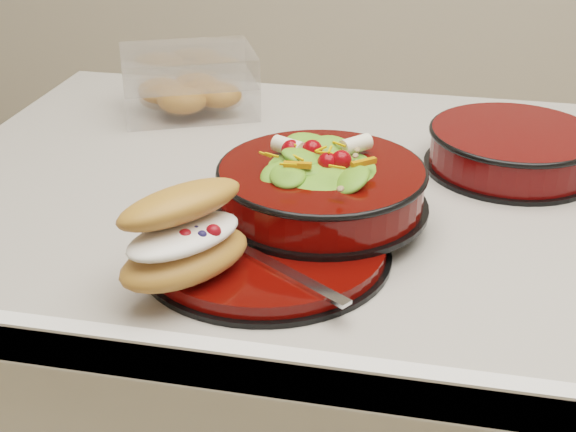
% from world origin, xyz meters
% --- Properties ---
extents(dinner_plate, '(0.27, 0.27, 0.02)m').
position_xyz_m(dinner_plate, '(-0.14, -0.20, 0.91)').
color(dinner_plate, black).
rests_on(dinner_plate, island_counter).
extents(salad_bowl, '(0.24, 0.24, 0.10)m').
position_xyz_m(salad_bowl, '(-0.10, -0.11, 0.96)').
color(salad_bowl, black).
rests_on(salad_bowl, dinner_plate).
extents(croissant, '(0.14, 0.17, 0.09)m').
position_xyz_m(croissant, '(-0.20, -0.28, 0.96)').
color(croissant, '#CC7C3E').
rests_on(croissant, dinner_plate).
extents(fork, '(0.16, 0.12, 0.00)m').
position_xyz_m(fork, '(-0.13, -0.25, 0.92)').
color(fork, silver).
rests_on(fork, dinner_plate).
extents(pastry_box, '(0.24, 0.21, 0.09)m').
position_xyz_m(pastry_box, '(-0.36, 0.21, 0.94)').
color(pastry_box, white).
rests_on(pastry_box, island_counter).
extents(extra_bowl, '(0.22, 0.22, 0.05)m').
position_xyz_m(extra_bowl, '(0.12, 0.09, 0.93)').
color(extra_bowl, black).
rests_on(extra_bowl, island_counter).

